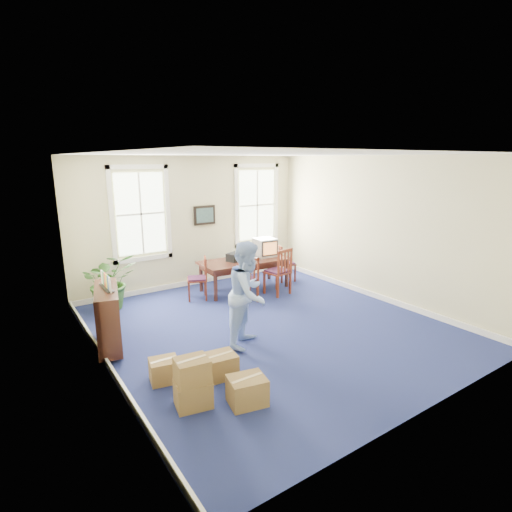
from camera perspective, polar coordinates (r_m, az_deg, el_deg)
floor at (r=7.77m, az=1.89°, el=-9.97°), size 6.50×6.50×0.00m
ceiling at (r=7.12m, az=2.10°, el=14.35°), size 6.50×6.50×0.00m
wall_back at (r=10.04m, az=-9.00°, el=4.83°), size 6.50×0.00×6.50m
wall_front at (r=5.11m, az=24.01°, el=-4.80°), size 6.50×0.00×6.50m
wall_left at (r=6.07m, az=-21.62°, el=-1.77°), size 0.00×6.50×6.50m
wall_right at (r=9.33m, az=17.11°, el=3.73°), size 0.00×6.50×6.50m
baseboard_back at (r=10.36m, az=-8.61°, el=-3.63°), size 6.00×0.04×0.12m
baseboard_left at (r=6.63m, az=-20.16°, el=-14.69°), size 0.04×6.50×0.12m
baseboard_right at (r=9.68m, az=16.36°, el=-5.30°), size 0.04×6.50×0.12m
window_left at (r=9.51m, az=-16.15°, el=5.80°), size 1.40×0.12×2.20m
window_right at (r=10.92m, az=0.11°, el=7.29°), size 1.40×0.12×2.20m
wall_picture at (r=10.11m, az=-7.37°, el=5.80°), size 0.58×0.06×0.48m
conference_table at (r=9.77m, az=-1.64°, el=-2.64°), size 2.21×1.07×0.74m
crt_tv at (r=10.01m, az=1.29°, el=1.27°), size 0.53×0.57×0.45m
game_console at (r=10.19m, az=2.80°, el=0.31°), size 0.19×0.21×0.04m
equipment_bag at (r=9.57m, az=-3.06°, el=-0.11°), size 0.46×0.38×0.20m
chair_near_left at (r=8.91m, az=-1.50°, el=-3.31°), size 0.50×0.50×1.03m
chair_near_right at (r=9.38m, az=3.08°, el=-2.16°), size 0.58×0.58×1.12m
chair_end_left at (r=9.15m, az=-8.45°, el=-3.19°), size 0.57×0.57×0.97m
chair_end_right at (r=10.46m, az=4.30°, el=-0.97°), size 0.53×0.53×0.95m
man at (r=6.77m, az=-1.12°, el=-5.40°), size 1.12×1.07×1.81m
credenza at (r=7.20m, az=-20.33°, el=-8.56°), size 0.64×1.31×0.99m
brochure_rack at (r=7.00m, az=-20.61°, el=-3.74°), size 0.14×0.62×0.27m
potted_plant at (r=8.99m, az=-20.15°, el=-3.37°), size 1.13×0.99×1.22m
cardboard_boxes at (r=5.54m, az=-7.75°, el=-16.42°), size 1.34×1.34×0.69m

